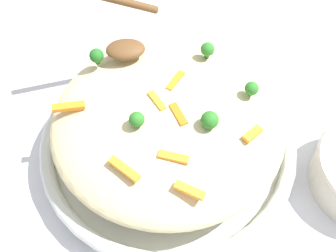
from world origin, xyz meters
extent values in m
plane|color=silver|center=(0.00, 0.00, 0.00)|extent=(2.40, 2.40, 0.00)
cylinder|color=silver|center=(0.00, 0.00, 0.01)|extent=(0.34, 0.34, 0.03)
torus|color=silver|center=(0.00, 0.00, 0.04)|extent=(0.37, 0.37, 0.02)
torus|color=black|center=(0.00, 0.00, 0.04)|extent=(0.37, 0.37, 0.00)
ellipsoid|color=beige|center=(0.00, 0.00, 0.08)|extent=(0.32, 0.32, 0.08)
cube|color=orange|center=(0.01, -0.01, 0.12)|extent=(0.02, 0.03, 0.01)
cube|color=orange|center=(0.00, 0.08, 0.12)|extent=(0.04, 0.02, 0.01)
cube|color=orange|center=(-0.10, 0.05, 0.12)|extent=(0.03, 0.03, 0.01)
cube|color=orange|center=(-0.01, -0.04, 0.12)|extent=(0.03, 0.04, 0.01)
cube|color=orange|center=(-0.01, 0.02, 0.12)|extent=(0.02, 0.04, 0.01)
cube|color=orange|center=(0.06, 0.09, 0.12)|extent=(0.04, 0.04, 0.01)
cube|color=orange|center=(0.13, -0.01, 0.12)|extent=(0.04, 0.01, 0.01)
cube|color=orange|center=(-0.01, 0.12, 0.12)|extent=(0.04, 0.03, 0.01)
cylinder|color=#296820|center=(-0.05, 0.04, 0.12)|extent=(0.01, 0.01, 0.01)
sphere|color=#2D7A28|center=(-0.05, 0.04, 0.13)|extent=(0.02, 0.02, 0.02)
cylinder|color=#296820|center=(0.04, 0.03, 0.12)|extent=(0.01, 0.01, 0.01)
sphere|color=#2D7A28|center=(0.04, 0.03, 0.13)|extent=(0.02, 0.02, 0.02)
cylinder|color=#296820|center=(-0.06, -0.09, 0.12)|extent=(0.01, 0.01, 0.01)
sphere|color=#2D7A28|center=(-0.06, -0.09, 0.13)|extent=(0.02, 0.02, 0.02)
cylinder|color=#205B1C|center=(0.09, -0.09, 0.12)|extent=(0.01, 0.01, 0.01)
sphere|color=#236B23|center=(0.09, -0.09, 0.13)|extent=(0.02, 0.02, 0.02)
cylinder|color=#296820|center=(-0.11, -0.01, 0.12)|extent=(0.01, 0.01, 0.01)
sphere|color=#2D7A28|center=(-0.11, -0.01, 0.13)|extent=(0.02, 0.02, 0.02)
ellipsoid|color=brown|center=(0.05, -0.10, 0.13)|extent=(0.06, 0.04, 0.02)
camera|label=1|loc=(0.03, 0.34, 0.57)|focal=45.84mm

